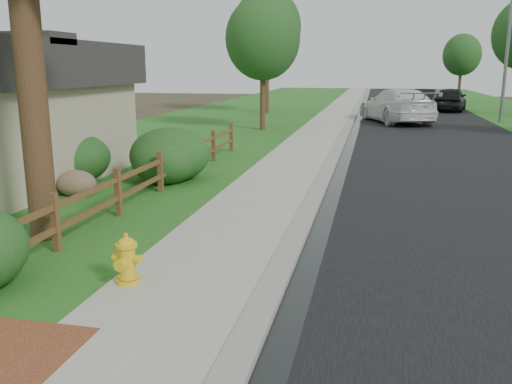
% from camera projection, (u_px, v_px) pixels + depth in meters
% --- Properties ---
extents(ground, '(120.00, 120.00, 0.00)m').
position_uv_depth(ground, '(205.00, 357.00, 6.15)').
color(ground, '#38311F').
extents(road, '(8.00, 90.00, 0.02)m').
position_uv_depth(road, '(415.00, 113.00, 38.52)').
color(road, black).
rests_on(road, ground).
extents(curb, '(0.40, 90.00, 0.12)m').
position_uv_depth(curb, '(356.00, 111.00, 39.38)').
color(curb, gray).
rests_on(curb, ground).
extents(wet_gutter, '(0.50, 90.00, 0.00)m').
position_uv_depth(wet_gutter, '(360.00, 112.00, 39.31)').
color(wet_gutter, black).
rests_on(wet_gutter, road).
extents(sidewalk, '(2.20, 90.00, 0.10)m').
position_uv_depth(sidewalk, '(338.00, 111.00, 39.65)').
color(sidewalk, '#9C9788').
rests_on(sidewalk, ground).
extents(grass_strip, '(1.60, 90.00, 0.06)m').
position_uv_depth(grass_strip, '(312.00, 111.00, 40.04)').
color(grass_strip, '#17521C').
rests_on(grass_strip, ground).
extents(lawn_near, '(9.00, 90.00, 0.04)m').
position_uv_depth(lawn_near, '(243.00, 110.00, 41.12)').
color(lawn_near, '#17521C').
rests_on(lawn_near, ground).
extents(ranch_fence, '(0.12, 16.92, 1.10)m').
position_uv_depth(ranch_fence, '(141.00, 179.00, 12.85)').
color(ranch_fence, '#442116').
rests_on(ranch_fence, ground).
extents(fire_hydrant, '(0.50, 0.40, 0.76)m').
position_uv_depth(fire_hydrant, '(127.00, 260.00, 7.95)').
color(fire_hydrant, yellow).
rests_on(fire_hydrant, sidewalk).
extents(white_suv, '(4.82, 7.28, 1.96)m').
position_uv_depth(white_suv, '(397.00, 106.00, 31.75)').
color(white_suv, silver).
rests_on(white_suv, road).
extents(dark_car_mid, '(3.09, 5.49, 1.76)m').
position_uv_depth(dark_car_mid, '(450.00, 99.00, 40.10)').
color(dark_car_mid, black).
rests_on(dark_car_mid, road).
extents(dark_car_far, '(2.45, 4.75, 1.49)m').
position_uv_depth(dark_car_far, '(425.00, 99.00, 42.91)').
color(dark_car_far, black).
rests_on(dark_car_far, road).
extents(streetlight, '(2.12, 0.92, 9.50)m').
position_uv_depth(streetlight, '(507.00, 28.00, 30.51)').
color(streetlight, slate).
rests_on(streetlight, ground).
extents(boulder, '(1.10, 0.87, 0.69)m').
position_uv_depth(boulder, '(77.00, 184.00, 13.68)').
color(boulder, brown).
rests_on(boulder, ground).
extents(shrub_b, '(2.40, 2.40, 1.41)m').
position_uv_depth(shrub_b, '(74.00, 158.00, 15.32)').
color(shrub_b, '#174019').
rests_on(shrub_b, ground).
extents(shrub_c, '(1.96, 1.96, 1.37)m').
position_uv_depth(shrub_c, '(165.00, 160.00, 15.11)').
color(shrub_c, '#174019').
rests_on(shrub_c, ground).
extents(shrub_d, '(2.62, 2.62, 1.55)m').
position_uv_depth(shrub_d, '(170.00, 155.00, 15.42)').
color(shrub_d, '#174019').
rests_on(shrub_d, ground).
extents(tree_near_left, '(3.77, 3.77, 6.68)m').
position_uv_depth(tree_near_left, '(263.00, 39.00, 27.12)').
color(tree_near_left, '#3C2318').
rests_on(tree_near_left, ground).
extents(tree_mid_left, '(4.73, 4.73, 8.46)m').
position_uv_depth(tree_mid_left, '(267.00, 28.00, 37.21)').
color(tree_mid_left, '#3C2318').
rests_on(tree_mid_left, ground).
extents(tree_far_right, '(3.28, 3.28, 6.05)m').
position_uv_depth(tree_far_right, '(462.00, 55.00, 47.35)').
color(tree_far_right, '#3C2318').
rests_on(tree_far_right, ground).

